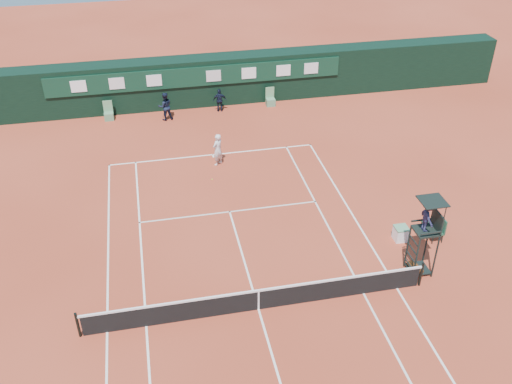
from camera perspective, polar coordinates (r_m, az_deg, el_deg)
ground at (r=21.56m, az=0.25°, el=-11.64°), size 90.00×90.00×0.00m
court_lines at (r=21.55m, az=0.25°, el=-11.63°), size 11.05×23.85×0.01m
tennis_net at (r=21.20m, az=0.25°, el=-10.67°), size 12.90×0.10×1.10m
back_wall at (r=36.50m, az=-6.01°, el=10.98°), size 40.00×1.65×3.00m
linesman_chair_left at (r=35.75m, az=-14.50°, el=7.50°), size 0.55×0.50×1.15m
linesman_chair_right at (r=36.50m, az=1.45°, el=9.13°), size 0.55×0.50×1.15m
umpire_chair at (r=22.52m, az=16.74°, el=-2.89°), size 0.96×0.95×3.42m
player_bench at (r=25.77m, az=17.50°, el=-3.10°), size 0.55×1.20×1.10m
tennis_bag at (r=23.88m, az=15.59°, el=-7.41°), size 0.44×0.77×0.27m
cooler at (r=25.29m, az=14.27°, el=-4.03°), size 0.57×0.57×0.65m
tennis_ball at (r=28.76m, az=-4.41°, el=1.27°), size 0.08×0.08×0.08m
player at (r=29.66m, az=-3.86°, el=4.25°), size 0.76×0.74×1.76m
ball_kid_left at (r=34.81m, az=-9.07°, el=8.45°), size 0.92×0.77×1.73m
ball_kid_right at (r=35.58m, az=-3.65°, el=9.13°), size 0.87×0.41×1.46m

